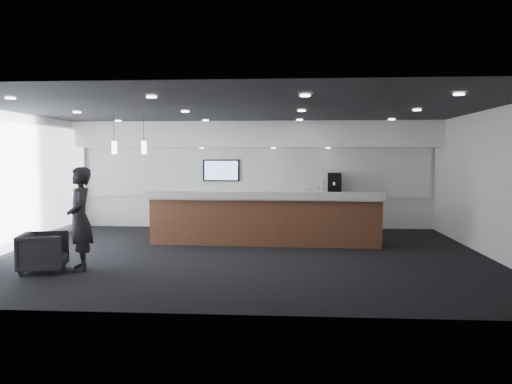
# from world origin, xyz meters

# --- Properties ---
(ground) EXTENTS (10.00, 10.00, 0.00)m
(ground) POSITION_xyz_m (0.00, 0.00, 0.00)
(ground) COLOR black
(ground) RESTS_ON ground
(ceiling) EXTENTS (10.00, 8.00, 0.02)m
(ceiling) POSITION_xyz_m (0.00, 0.00, 3.00)
(ceiling) COLOR black
(ceiling) RESTS_ON back_wall
(back_wall) EXTENTS (10.00, 0.02, 3.00)m
(back_wall) POSITION_xyz_m (0.00, 4.00, 1.50)
(back_wall) COLOR white
(back_wall) RESTS_ON ground
(left_wall) EXTENTS (0.02, 8.00, 3.00)m
(left_wall) POSITION_xyz_m (-5.00, 0.00, 1.50)
(left_wall) COLOR white
(left_wall) RESTS_ON ground
(right_wall) EXTENTS (0.02, 8.00, 3.00)m
(right_wall) POSITION_xyz_m (5.00, 0.00, 1.50)
(right_wall) COLOR white
(right_wall) RESTS_ON ground
(soffit_bulkhead) EXTENTS (10.00, 0.90, 0.70)m
(soffit_bulkhead) POSITION_xyz_m (0.00, 3.55, 2.65)
(soffit_bulkhead) COLOR white
(soffit_bulkhead) RESTS_ON back_wall
(alcove_panel) EXTENTS (9.80, 0.06, 1.40)m
(alcove_panel) POSITION_xyz_m (0.00, 3.97, 1.60)
(alcove_panel) COLOR white
(alcove_panel) RESTS_ON back_wall
(window_blinds_wall) EXTENTS (0.04, 7.36, 2.55)m
(window_blinds_wall) POSITION_xyz_m (-4.96, 0.00, 1.50)
(window_blinds_wall) COLOR silver
(window_blinds_wall) RESTS_ON left_wall
(back_credenza) EXTENTS (5.06, 0.66, 0.95)m
(back_credenza) POSITION_xyz_m (-0.00, 3.64, 0.48)
(back_credenza) COLOR gray
(back_credenza) RESTS_ON ground
(wall_tv) EXTENTS (1.05, 0.08, 0.62)m
(wall_tv) POSITION_xyz_m (-1.00, 3.91, 1.65)
(wall_tv) COLOR black
(wall_tv) RESTS_ON back_wall
(pendant_left) EXTENTS (0.12, 0.12, 0.30)m
(pendant_left) POSITION_xyz_m (-2.40, 0.80, 2.25)
(pendant_left) COLOR #F4E3BE
(pendant_left) RESTS_ON ceiling
(pendant_right) EXTENTS (0.12, 0.12, 0.30)m
(pendant_right) POSITION_xyz_m (-3.10, 0.80, 2.25)
(pendant_right) COLOR #F4E3BE
(pendant_right) RESTS_ON ceiling
(ceiling_can_lights) EXTENTS (7.00, 5.00, 0.02)m
(ceiling_can_lights) POSITION_xyz_m (0.00, 0.00, 2.97)
(ceiling_can_lights) COLOR white
(ceiling_can_lights) RESTS_ON ceiling
(service_counter) EXTENTS (5.40, 1.08, 1.49)m
(service_counter) POSITION_xyz_m (0.38, 1.26, 0.57)
(service_counter) COLOR #59301D
(service_counter) RESTS_ON ground
(coffee_machine) EXTENTS (0.42, 0.52, 0.65)m
(coffee_machine) POSITION_xyz_m (2.20, 3.63, 1.27)
(coffee_machine) COLOR black
(coffee_machine) RESTS_ON back_credenza
(info_sign_left) EXTENTS (0.17, 0.07, 0.23)m
(info_sign_left) POSITION_xyz_m (0.35, 3.58, 1.07)
(info_sign_left) COLOR silver
(info_sign_left) RESTS_ON back_credenza
(info_sign_right) EXTENTS (0.18, 0.03, 0.24)m
(info_sign_right) POSITION_xyz_m (1.46, 3.54, 1.07)
(info_sign_right) COLOR silver
(info_sign_right) RESTS_ON back_credenza
(armchair) EXTENTS (0.94, 0.92, 0.70)m
(armchair) POSITION_xyz_m (-3.38, -1.81, 0.35)
(armchair) COLOR black
(armchair) RESTS_ON ground
(lounge_guest) EXTENTS (0.69, 0.80, 1.86)m
(lounge_guest) POSITION_xyz_m (-2.79, -1.63, 0.93)
(lounge_guest) COLOR black
(lounge_guest) RESTS_ON ground
(cup_0) EXTENTS (0.11, 0.11, 0.10)m
(cup_0) POSITION_xyz_m (1.32, 3.50, 1.00)
(cup_0) COLOR white
(cup_0) RESTS_ON back_credenza
(cup_1) EXTENTS (0.15, 0.15, 0.10)m
(cup_1) POSITION_xyz_m (1.18, 3.50, 1.00)
(cup_1) COLOR white
(cup_1) RESTS_ON back_credenza
(cup_2) EXTENTS (0.13, 0.13, 0.10)m
(cup_2) POSITION_xyz_m (1.04, 3.50, 1.00)
(cup_2) COLOR white
(cup_2) RESTS_ON back_credenza
(cup_3) EXTENTS (0.14, 0.14, 0.10)m
(cup_3) POSITION_xyz_m (0.90, 3.50, 1.00)
(cup_3) COLOR white
(cup_3) RESTS_ON back_credenza
(cup_4) EXTENTS (0.15, 0.15, 0.10)m
(cup_4) POSITION_xyz_m (0.76, 3.50, 1.00)
(cup_4) COLOR white
(cup_4) RESTS_ON back_credenza
(cup_5) EXTENTS (0.11, 0.11, 0.10)m
(cup_5) POSITION_xyz_m (0.62, 3.50, 1.00)
(cup_5) COLOR white
(cup_5) RESTS_ON back_credenza
(cup_6) EXTENTS (0.15, 0.15, 0.10)m
(cup_6) POSITION_xyz_m (0.48, 3.50, 1.00)
(cup_6) COLOR white
(cup_6) RESTS_ON back_credenza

